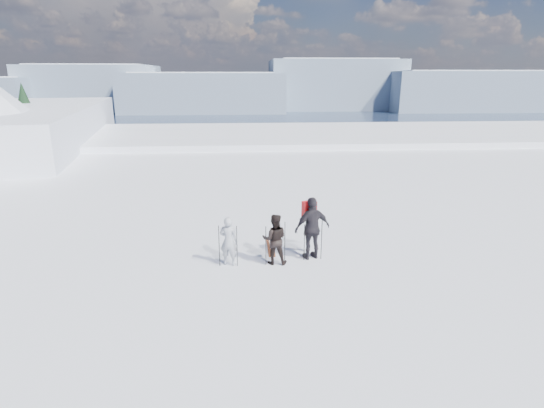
{
  "coord_description": "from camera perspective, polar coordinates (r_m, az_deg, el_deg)",
  "views": [
    {
      "loc": [
        -2.68,
        -10.31,
        5.59
      ],
      "look_at": [
        -1.74,
        3.0,
        1.55
      ],
      "focal_mm": 28.0,
      "sensor_mm": 36.0,
      "label": 1
    }
  ],
  "objects": [
    {
      "name": "lake_basin",
      "position": [
        42.17,
        -0.22,
        0.2
      ],
      "size": [
        820.0,
        820.0,
        71.62
      ],
      "color": "white",
      "rests_on": "ground"
    },
    {
      "name": "far_mountain_range",
      "position": [
        466.39,
        -0.06,
        15.3
      ],
      "size": [
        770.0,
        110.0,
        53.0
      ],
      "color": "slate",
      "rests_on": "ground"
    },
    {
      "name": "skier_grey",
      "position": [
        13.0,
        -5.86,
        -4.98
      ],
      "size": [
        0.65,
        0.52,
        1.55
      ],
      "primitive_type": "imported",
      "rotation": [
        0.0,
        0.0,
        2.84
      ],
      "color": "#9FA4AE",
      "rests_on": "ground"
    },
    {
      "name": "skier_dark",
      "position": [
        13.02,
        0.35,
        -4.74
      ],
      "size": [
        0.83,
        0.67,
        1.6
      ],
      "primitive_type": "imported",
      "rotation": [
        0.0,
        0.0,
        3.05
      ],
      "color": "black",
      "rests_on": "ground"
    },
    {
      "name": "skier_pack",
      "position": [
        13.36,
        5.44,
        -3.28
      ],
      "size": [
        1.27,
        0.82,
        2.02
      ],
      "primitive_type": "imported",
      "rotation": [
        0.0,
        0.0,
        3.44
      ],
      "color": "black",
      "rests_on": "ground"
    },
    {
      "name": "backpack",
      "position": [
        13.19,
        5.11,
        2.31
      ],
      "size": [
        0.48,
        0.36,
        0.55
      ],
      "primitive_type": "cube",
      "rotation": [
        0.0,
        0.0,
        3.44
      ],
      "color": "red",
      "rests_on": "skier_pack"
    },
    {
      "name": "ski_poles",
      "position": [
        13.07,
        0.08,
        -5.37
      ],
      "size": [
        3.21,
        0.36,
        1.36
      ],
      "color": "black",
      "rests_on": "ground"
    },
    {
      "name": "skis_loose",
      "position": [
        14.51,
        -0.17,
        -5.74
      ],
      "size": [
        0.24,
        1.7,
        0.03
      ],
      "color": "black",
      "rests_on": "ground"
    }
  ]
}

